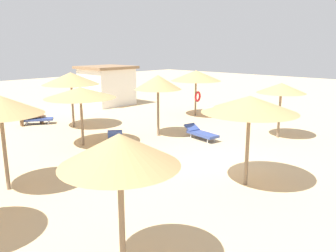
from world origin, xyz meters
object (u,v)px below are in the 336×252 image
at_px(parasol_4, 281,88).
at_px(parasol_6, 0,105).
at_px(bench_0, 32,119).
at_px(beach_cabana, 107,85).
at_px(parasol_7, 119,150).
at_px(parasol_8, 196,76).
at_px(parasol_5, 250,104).
at_px(lounger_2, 115,136).
at_px(parasol_1, 158,82).
at_px(parasol_3, 71,79).
at_px(lounger_1, 201,133).
at_px(parasol_2, 80,93).
at_px(lounger_3, 35,119).

distance_m(parasol_4, parasol_6, 12.20).
relative_size(bench_0, beach_cabana, 0.42).
height_order(parasol_7, parasol_8, parasol_8).
distance_m(parasol_5, lounger_2, 7.37).
relative_size(parasol_6, parasol_7, 1.05).
height_order(parasol_1, beach_cabana, parasol_1).
xyz_separation_m(lounger_2, bench_0, (-0.87, 6.49, 0.02)).
bearing_deg(parasol_3, lounger_2, -96.28).
relative_size(parasol_6, lounger_2, 1.62).
relative_size(parasol_7, parasol_8, 0.89).
distance_m(parasol_4, parasol_5, 6.60).
bearing_deg(lounger_1, beach_cabana, 74.50).
bearing_deg(bench_0, parasol_7, -109.52).
height_order(parasol_6, lounger_2, parasol_6).
height_order(parasol_6, bench_0, parasol_6).
relative_size(parasol_2, lounger_1, 1.56).
bearing_deg(beach_cabana, lounger_3, -160.40).
bearing_deg(lounger_1, parasol_7, -150.83).
relative_size(parasol_1, lounger_2, 1.65).
bearing_deg(beach_cabana, parasol_2, -132.92).
distance_m(parasol_7, beach_cabana, 20.60).
bearing_deg(lounger_3, parasol_7, -110.23).
relative_size(parasol_7, lounger_3, 1.50).
bearing_deg(parasol_4, bench_0, 120.92).
xyz_separation_m(parasol_2, beach_cabana, (7.66, 8.24, -0.90)).
relative_size(lounger_2, lounger_3, 0.97).
bearing_deg(parasol_4, parasol_5, -163.15).
bearing_deg(beach_cabana, parasol_3, -141.53).
bearing_deg(bench_0, parasol_1, -65.83).
distance_m(lounger_2, lounger_3, 6.50).
relative_size(parasol_3, parasol_7, 1.08).
distance_m(parasol_3, lounger_2, 4.90).
distance_m(parasol_5, parasol_8, 11.46).
bearing_deg(lounger_3, parasol_8, -31.74).
bearing_deg(parasol_7, parasol_5, 5.59).
relative_size(parasol_4, lounger_2, 1.46).
bearing_deg(parasol_8, bench_0, 148.69).
relative_size(parasol_5, parasol_6, 1.01).
relative_size(parasol_3, lounger_3, 1.61).
bearing_deg(lounger_2, parasol_7, -127.75).
xyz_separation_m(parasol_4, parasol_5, (-6.32, -1.91, 0.20)).
bearing_deg(parasol_8, parasol_4, -103.62).
distance_m(parasol_4, parasol_8, 6.60).
distance_m(lounger_3, beach_cabana, 7.60).
distance_m(parasol_4, beach_cabana, 14.11).
xyz_separation_m(parasol_2, parasol_6, (-4.40, -2.52, 0.27)).
xyz_separation_m(parasol_5, lounger_2, (0.25, 7.00, -2.30)).
xyz_separation_m(lounger_1, bench_0, (-4.08, 8.99, 0.04)).
relative_size(parasol_1, parasol_6, 1.02).
bearing_deg(parasol_7, parasol_8, 33.39).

